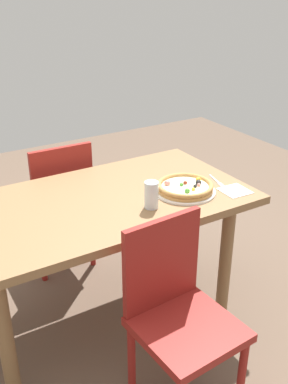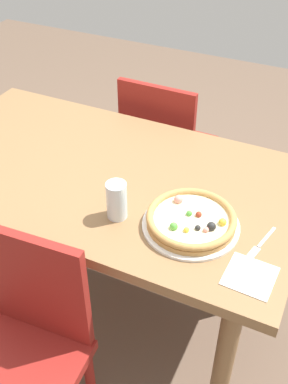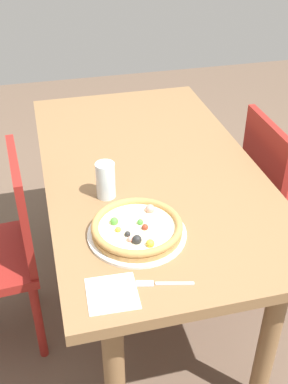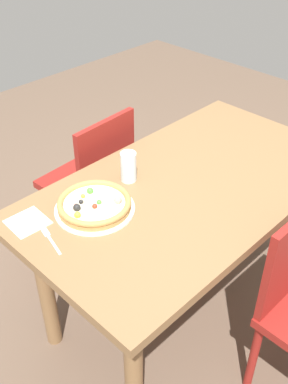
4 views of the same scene
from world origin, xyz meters
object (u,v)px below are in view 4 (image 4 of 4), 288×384
at_px(fork, 50,239).
at_px(napkin, 28,222).
at_px(chair_far, 93,180).
at_px(plate, 95,209).
at_px(dining_table, 188,202).
at_px(drinking_glass, 128,167).
at_px(pizza, 94,204).

relative_size(fork, napkin, 1.17).
xyz_separation_m(chair_far, fork, (-0.60, -0.49, 0.28)).
relative_size(plate, napkin, 2.27).
relative_size(dining_table, plate, 4.72).
bearing_deg(fork, chair_far, -36.69).
height_order(dining_table, fork, fork).
distance_m(chair_far, drinking_glass, 0.56).
distance_m(chair_far, napkin, 0.75).
distance_m(dining_table, chair_far, 0.65).
bearing_deg(chair_far, plate, -131.20).
bearing_deg(drinking_glass, fork, -171.64).
bearing_deg(fork, napkin, 15.45).
bearing_deg(fork, pizza, -73.08).
height_order(dining_table, chair_far, chair_far).
height_order(dining_table, plate, plate).
distance_m(pizza, drinking_glass, 0.25).
distance_m(dining_table, pizza, 0.45).
bearing_deg(pizza, napkin, 151.53).
bearing_deg(drinking_glass, dining_table, -50.87).
xyz_separation_m(pizza, drinking_glass, (0.24, 0.06, 0.04)).
bearing_deg(pizza, dining_table, -19.96).
xyz_separation_m(plate, fork, (-0.23, -0.01, -0.00)).
relative_size(plate, drinking_glass, 2.38).
height_order(chair_far, napkin, chair_far).
xyz_separation_m(chair_far, drinking_glass, (-0.13, -0.42, 0.34)).
bearing_deg(plate, drinking_glass, 13.14).
xyz_separation_m(plate, drinking_glass, (0.24, 0.06, 0.06)).
xyz_separation_m(dining_table, chair_far, (-0.03, 0.63, -0.17)).
bearing_deg(fork, drinking_glass, -67.90).
bearing_deg(pizza, plate, -5.23).
distance_m(chair_far, plate, 0.67).
height_order(dining_table, napkin, napkin).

